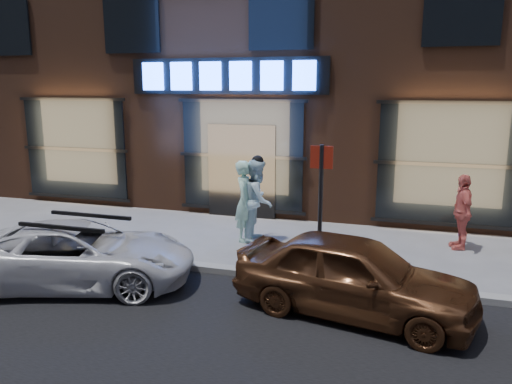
% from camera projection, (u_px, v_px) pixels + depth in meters
% --- Properties ---
extents(ground, '(90.00, 90.00, 0.00)m').
position_uv_depth(ground, '(177.00, 267.00, 9.42)').
color(ground, slate).
rests_on(ground, ground).
extents(curb, '(60.00, 0.25, 0.12)m').
position_uv_depth(curb, '(177.00, 264.00, 9.40)').
color(curb, gray).
rests_on(curb, ground).
extents(storefront_building, '(30.20, 8.28, 10.30)m').
position_uv_depth(storefront_building, '(281.00, 28.00, 15.82)').
color(storefront_building, '#54301E').
rests_on(storefront_building, ground).
extents(man_bowtie, '(0.45, 0.67, 1.78)m').
position_uv_depth(man_bowtie, '(245.00, 201.00, 10.91)').
color(man_bowtie, '#C1FEE4').
rests_on(man_bowtie, ground).
extents(man_cap, '(0.78, 0.95, 1.81)m').
position_uv_depth(man_cap, '(258.00, 200.00, 10.95)').
color(man_cap, white).
rests_on(man_cap, ground).
extents(passerby, '(0.54, 0.98, 1.58)m').
position_uv_depth(passerby, '(462.00, 212.00, 10.38)').
color(passerby, '#DF685B').
rests_on(passerby, ground).
extents(white_suv, '(4.25, 2.85, 1.08)m').
position_uv_depth(white_suv, '(79.00, 254.00, 8.51)').
color(white_suv, silver).
rests_on(white_suv, ground).
extents(gold_sedan, '(3.78, 2.11, 1.22)m').
position_uv_depth(gold_sedan, '(353.00, 275.00, 7.39)').
color(gold_sedan, brown).
rests_on(gold_sedan, ground).
extents(sign_post, '(0.38, 0.08, 2.40)m').
position_uv_depth(sign_post, '(320.00, 200.00, 8.49)').
color(sign_post, '#262628').
rests_on(sign_post, ground).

